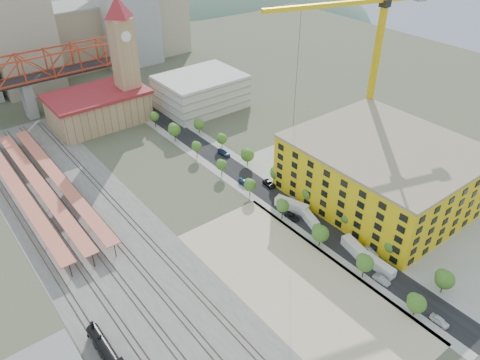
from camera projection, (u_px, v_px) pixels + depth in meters
ground at (233, 216)px, 138.45m from camera, size 400.00×400.00×0.00m
ballast_strip at (94, 234)px, 131.52m from camera, size 36.00×165.00×0.06m
dirt_lot at (297, 284)px, 115.65m from camera, size 28.00×67.00×0.06m
street_asphalt at (244, 176)px, 156.51m from camera, size 12.00×170.00×0.06m
sidewalk_west at (231, 182)px, 153.70m from camera, size 3.00×170.00×0.04m
sidewalk_east at (257, 171)px, 159.33m from camera, size 3.00×170.00×0.04m
construction_pad at (384, 193)px, 148.32m from camera, size 50.00×90.00×0.06m
rail_tracks at (87, 236)px, 130.53m from camera, size 26.56×160.00×0.18m
platform_canopies at (40, 185)px, 144.88m from camera, size 16.00×80.00×4.12m
station_hall at (99, 108)px, 186.21m from camera, size 38.00×24.00×13.10m
clock_tower at (123, 48)px, 179.40m from camera, size 12.00×12.00×52.00m
parking_garage at (201, 91)px, 199.13m from camera, size 34.00×26.00×14.00m
truss_bridge at (22, 73)px, 184.38m from camera, size 94.00×9.60×25.60m
construction_building at (383, 171)px, 141.61m from camera, size 44.60×50.60×18.80m
street_trees at (263, 190)px, 149.94m from camera, size 15.40×124.40×8.00m
skyline at (65, 28)px, 223.41m from camera, size 133.00×46.00×60.00m
distant_hills at (84, 116)px, 376.70m from camera, size 647.00×264.00×227.00m
tower_crane at (368, 47)px, 152.75m from camera, size 54.78×19.07×60.67m
site_trailer_a at (379, 266)px, 119.23m from camera, size 2.46×9.16×2.50m
site_trailer_b at (356, 250)px, 124.00m from camera, size 4.84×10.55×2.79m
site_trailer_c at (309, 218)px, 135.74m from camera, size 4.83×9.04×2.40m
site_trailer_d at (292, 205)px, 140.50m from camera, size 5.87×10.77×2.86m
car_0 at (440, 321)px, 105.18m from camera, size 1.90×4.56×1.54m
car_1 at (382, 280)px, 115.79m from camera, size 1.77×4.57×1.48m
car_2 at (292, 217)px, 137.06m from camera, size 2.45×5.06×1.39m
car_3 at (245, 183)px, 151.55m from camera, size 2.68×5.62×1.58m
car_4 at (371, 252)px, 124.18m from camera, size 2.49×4.88×1.59m
car_5 at (294, 200)px, 143.84m from camera, size 1.62×4.18×1.36m
car_6 at (269, 184)px, 151.43m from camera, size 2.92×5.41×1.44m
car_7 at (224, 153)px, 167.77m from camera, size 2.49×5.58×1.59m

